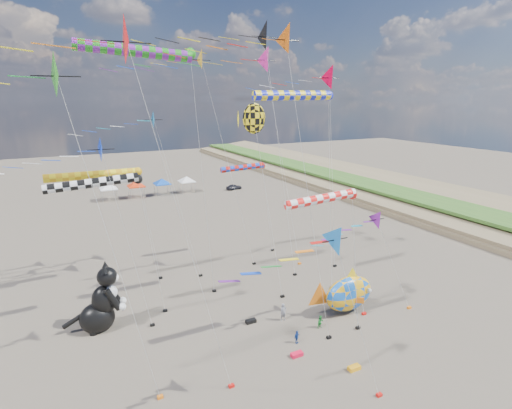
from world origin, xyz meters
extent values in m
plane|color=brown|center=(0.00, 0.00, 0.00)|extent=(260.00, 260.00, 0.00)
cone|color=#0529BF|center=(-10.80, 13.63, 15.01)|extent=(1.85, 1.98, 2.04)
cylinder|color=#B2B2B2|center=(-9.78, 13.63, 7.51)|extent=(2.07, 0.02, 15.02)
cube|color=black|center=(-8.76, 13.63, 0.10)|extent=(0.36, 0.24, 0.20)
cone|color=#F10035|center=(10.42, 16.47, 20.38)|extent=(2.46, 2.64, 2.72)
cylinder|color=#B2B2B2|center=(11.43, 16.47, 10.19)|extent=(2.05, 0.02, 20.38)
cube|color=black|center=(12.45, 16.47, 0.10)|extent=(0.36, 0.24, 0.20)
cone|color=yellow|center=(0.81, 21.23, 21.99)|extent=(1.99, 2.13, 2.20)
cylinder|color=#B2B2B2|center=(2.71, 21.23, 10.99)|extent=(3.82, 0.02, 21.99)
cube|color=black|center=(4.61, 21.23, 0.10)|extent=(0.36, 0.24, 0.20)
cone|color=#E45C0D|center=(0.40, 5.45, 21.82)|extent=(1.87, 2.01, 2.07)
cylinder|color=#B2B2B2|center=(1.83, 5.45, 10.91)|extent=(2.89, 0.02, 21.82)
cube|color=black|center=(3.26, 5.45, 0.10)|extent=(0.36, 0.24, 0.20)
cone|color=purple|center=(8.97, 5.90, 8.79)|extent=(1.63, 1.74, 1.80)
cylinder|color=#B2B2B2|center=(10.78, 5.90, 4.40)|extent=(3.64, 0.02, 8.80)
cube|color=black|center=(12.59, 5.90, 0.10)|extent=(0.36, 0.24, 0.20)
cone|color=#1474B4|center=(-4.07, 21.00, 16.50)|extent=(1.76, 1.88, 1.94)
cylinder|color=#B2B2B2|center=(-3.00, 21.00, 8.25)|extent=(2.18, 0.02, 16.50)
cube|color=black|center=(-1.92, 21.00, 0.10)|extent=(0.36, 0.24, 0.20)
cone|color=#F3269B|center=(6.59, 18.87, 22.13)|extent=(2.59, 2.77, 2.86)
cylinder|color=#B2B2B2|center=(7.93, 18.87, 11.06)|extent=(2.70, 0.02, 22.13)
cube|color=black|center=(9.26, 18.87, 0.10)|extent=(0.36, 0.24, 0.20)
cone|color=blue|center=(-0.76, -1.15, 10.74)|extent=(1.82, 1.94, 2.00)
cylinder|color=#B2B2B2|center=(0.74, -1.15, 5.37)|extent=(3.01, 0.02, 10.75)
cube|color=black|center=(2.23, -1.15, 0.10)|extent=(0.36, 0.24, 0.20)
cone|color=#28931E|center=(-12.56, 5.04, 19.39)|extent=(2.12, 2.27, 2.34)
cylinder|color=#B2B2B2|center=(-11.41, 5.04, 9.70)|extent=(2.33, 0.02, 19.40)
cube|color=black|center=(-10.25, 5.04, 0.10)|extent=(0.36, 0.24, 0.20)
cone|color=black|center=(5.29, 16.60, 23.83)|extent=(2.76, 2.95, 3.04)
cylinder|color=#B2B2B2|center=(6.24, 16.60, 11.92)|extent=(1.94, 0.02, 23.83)
cube|color=black|center=(7.20, 16.60, 0.10)|extent=(0.36, 0.24, 0.20)
cone|color=red|center=(-9.32, 3.91, 21.06)|extent=(2.46, 2.64, 2.72)
cylinder|color=#B2B2B2|center=(-7.57, 3.91, 10.53)|extent=(3.51, 0.02, 21.06)
cube|color=black|center=(-5.83, 3.91, 0.10)|extent=(0.36, 0.24, 0.20)
cylinder|color=#1D8D19|center=(-7.89, 17.01, 21.97)|extent=(8.93, 0.92, 0.92)
sphere|color=#1D8D19|center=(-3.43, 17.01, 21.97)|extent=(0.96, 0.96, 0.96)
cylinder|color=#B2B2B2|center=(-2.68, 17.01, 10.99)|extent=(1.52, 0.02, 21.98)
cube|color=black|center=(-1.93, 17.01, 0.10)|extent=(0.36, 0.24, 0.20)
cylinder|color=#1521D3|center=(3.71, 12.27, 18.64)|extent=(7.20, 0.79, 0.79)
sphere|color=#1521D3|center=(7.31, 12.27, 18.64)|extent=(0.83, 0.83, 0.83)
cylinder|color=#B2B2B2|center=(8.06, 12.27, 9.32)|extent=(1.52, 0.02, 18.64)
cube|color=black|center=(8.81, 12.27, 0.10)|extent=(0.36, 0.24, 0.20)
cylinder|color=red|center=(4.50, 23.92, 10.83)|extent=(5.12, 0.65, 0.65)
sphere|color=red|center=(7.06, 23.92, 10.83)|extent=(0.68, 0.68, 0.68)
cylinder|color=#B2B2B2|center=(7.81, 23.92, 5.42)|extent=(1.52, 0.02, 10.84)
cube|color=black|center=(8.56, 23.92, 0.10)|extent=(0.36, 0.24, 0.20)
cylinder|color=black|center=(-12.10, 15.44, 12.17)|extent=(6.80, 0.72, 0.72)
sphere|color=black|center=(-8.71, 15.44, 12.17)|extent=(0.76, 0.76, 0.76)
cylinder|color=#B2B2B2|center=(-7.96, 15.44, 6.09)|extent=(1.52, 0.02, 12.18)
cube|color=black|center=(-7.21, 15.44, 0.10)|extent=(0.36, 0.24, 0.20)
cylinder|color=gold|center=(-11.46, 22.36, 11.59)|extent=(8.15, 0.78, 0.78)
sphere|color=gold|center=(-7.39, 22.36, 11.59)|extent=(0.82, 0.82, 0.82)
cylinder|color=#B2B2B2|center=(-6.64, 22.36, 5.80)|extent=(1.52, 0.02, 11.59)
cube|color=black|center=(-5.89, 22.36, 0.10)|extent=(0.36, 0.24, 0.20)
cylinder|color=red|center=(1.93, 5.46, 11.56)|extent=(5.62, 0.67, 0.67)
sphere|color=red|center=(4.74, 5.46, 11.56)|extent=(0.70, 0.70, 0.70)
cylinder|color=#B2B2B2|center=(5.49, 5.46, 5.78)|extent=(1.52, 0.02, 11.56)
cube|color=black|center=(6.24, 5.46, 0.10)|extent=(0.36, 0.24, 0.20)
ellipsoid|color=yellow|center=(1.47, 14.97, 16.71)|extent=(2.20, 0.40, 2.64)
cone|color=yellow|center=(-0.03, 14.97, 16.71)|extent=(0.12, 1.80, 1.80)
cylinder|color=#B2B2B2|center=(2.47, 13.97, 8.35)|extent=(2.03, 2.03, 16.71)
cube|color=black|center=(3.47, 12.97, 0.10)|extent=(0.36, 0.24, 0.20)
ellipsoid|color=blue|center=(7.24, 7.97, 1.82)|extent=(5.08, 2.97, 3.18)
cone|color=orange|center=(4.48, 7.97, 1.82)|extent=(2.29, 0.67, 2.33)
cone|color=yellow|center=(7.45, 7.97, 3.41)|extent=(1.67, 0.50, 1.69)
cylinder|color=#B2B2B2|center=(8.37, 7.47, 0.65)|extent=(0.32, 1.04, 1.32)
cube|color=red|center=(8.24, 6.97, 0.10)|extent=(0.36, 0.24, 0.20)
imported|color=gray|center=(1.42, 9.41, 0.79)|extent=(0.58, 0.38, 1.57)
imported|color=#1C8C2D|center=(3.57, 7.00, 0.56)|extent=(0.59, 0.49, 1.11)
imported|color=#1C4197|center=(0.66, 6.09, 0.53)|extent=(0.68, 0.46, 1.07)
cube|color=red|center=(-0.22, 4.70, 0.15)|extent=(0.90, 0.44, 0.30)
cube|color=black|center=(-1.21, 10.32, 0.15)|extent=(0.90, 0.44, 0.30)
cube|color=#FFA915|center=(2.52, 1.59, 0.15)|extent=(0.90, 0.44, 0.30)
cube|color=white|center=(-6.00, 60.00, 2.25)|extent=(3.00, 3.00, 0.15)
pyramid|color=white|center=(-6.00, 60.00, 3.30)|extent=(4.20, 4.20, 1.00)
cylinder|color=#999999|center=(-7.30, 58.70, 1.10)|extent=(0.08, 0.08, 2.20)
cylinder|color=#999999|center=(-4.70, 58.70, 1.10)|extent=(0.08, 0.08, 2.20)
cylinder|color=#999999|center=(-7.30, 61.30, 1.10)|extent=(0.08, 0.08, 2.20)
cylinder|color=#999999|center=(-4.70, 61.30, 1.10)|extent=(0.08, 0.08, 2.20)
cube|color=red|center=(-1.00, 60.00, 2.25)|extent=(3.00, 3.00, 0.15)
pyramid|color=red|center=(-1.00, 60.00, 3.30)|extent=(4.20, 4.20, 1.00)
cylinder|color=#999999|center=(-2.30, 58.70, 1.10)|extent=(0.08, 0.08, 2.20)
cylinder|color=#999999|center=(0.30, 58.70, 1.10)|extent=(0.08, 0.08, 2.20)
cylinder|color=#999999|center=(-2.30, 61.30, 1.10)|extent=(0.08, 0.08, 2.20)
cylinder|color=#999999|center=(0.30, 61.30, 1.10)|extent=(0.08, 0.08, 2.20)
cube|color=blue|center=(4.00, 60.00, 2.25)|extent=(3.00, 3.00, 0.15)
pyramid|color=blue|center=(4.00, 60.00, 3.30)|extent=(4.20, 4.20, 1.00)
cylinder|color=#999999|center=(2.70, 58.70, 1.10)|extent=(0.08, 0.08, 2.20)
cylinder|color=#999999|center=(5.30, 58.70, 1.10)|extent=(0.08, 0.08, 2.20)
cylinder|color=#999999|center=(2.70, 61.30, 1.10)|extent=(0.08, 0.08, 2.20)
cylinder|color=#999999|center=(5.30, 61.30, 1.10)|extent=(0.08, 0.08, 2.20)
cube|color=white|center=(9.00, 60.00, 2.25)|extent=(3.00, 3.00, 0.15)
pyramid|color=white|center=(9.00, 60.00, 3.30)|extent=(4.20, 4.20, 1.00)
cylinder|color=#999999|center=(7.70, 58.70, 1.10)|extent=(0.08, 0.08, 2.20)
cylinder|color=#999999|center=(10.30, 58.70, 1.10)|extent=(0.08, 0.08, 2.20)
cylinder|color=#999999|center=(7.70, 61.30, 1.10)|extent=(0.08, 0.08, 2.20)
cylinder|color=#999999|center=(10.30, 61.30, 1.10)|extent=(0.08, 0.08, 2.20)
imported|color=#26262D|center=(18.49, 58.00, 0.57)|extent=(3.51, 1.85, 1.14)
camera|label=1|loc=(-14.55, -16.67, 18.36)|focal=28.00mm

